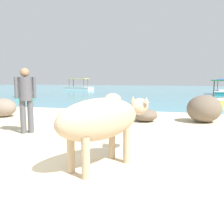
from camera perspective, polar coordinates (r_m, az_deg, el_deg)
sand_beach at (r=3.71m, az=-15.61°, el=-14.48°), size 18.00×14.00×0.04m
water_surface at (r=25.04m, az=10.83°, el=4.73°), size 60.00×36.00×0.03m
cow at (r=3.72m, az=-2.19°, el=-1.70°), size 1.32×1.97×1.14m
person_standing at (r=6.37m, az=-19.62°, el=3.70°), size 0.42×0.35×1.62m
shore_rock_large at (r=9.41m, az=-24.42°, el=0.97°), size 1.13×1.00×0.67m
shore_rock_medium at (r=8.28m, az=1.49°, el=-0.56°), size 0.65×0.68×0.27m
shore_rock_small at (r=7.77m, az=7.73°, el=-0.69°), size 0.89×0.85×0.41m
shore_rock_flat at (r=8.05m, az=20.85°, el=0.72°), size 1.36×1.31×0.85m
boat_white at (r=28.87m, az=-7.90°, el=5.81°), size 3.85×2.12×1.29m
boat_teal at (r=22.24m, az=24.51°, el=4.48°), size 1.70×3.80×1.29m
boat_green at (r=19.29m, az=-19.37°, el=4.30°), size 2.77×3.78×1.29m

